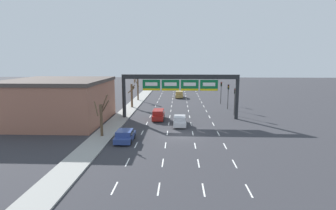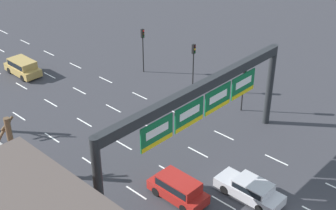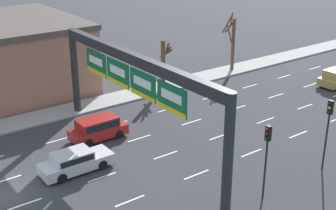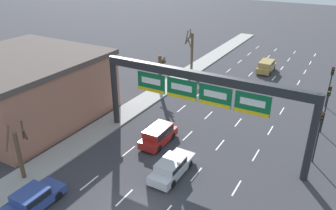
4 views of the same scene
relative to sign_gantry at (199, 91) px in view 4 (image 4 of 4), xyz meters
The scene contains 14 objects.
sidewalk_left 14.67m from the sign_gantry, 135.12° to the right, with size 2.80×110.00×0.15m.
lane_dashes 6.75m from the sign_gantry, 90.00° to the left, with size 10.02×67.00×0.01m.
sign_gantry is the anchor object (origin of this frame).
building_near 18.77m from the sign_gantry, behind, with size 14.09×14.26×6.53m.
car_silver 6.61m from the sign_gantry, 90.42° to the right, with size 1.82×4.74×1.42m.
suv_gold 23.95m from the sign_gantry, 90.14° to the left, with size 1.91×4.29×1.65m.
car_blue 14.78m from the sign_gantry, 117.39° to the right, with size 1.94×4.09×1.40m.
suv_red 5.83m from the sign_gantry, 162.37° to the right, with size 1.79×4.20×1.63m.
traffic_light_near_gantry 17.54m from the sign_gantry, 59.12° to the left, with size 0.30×0.35×4.69m.
traffic_light_mid_block 9.96m from the sign_gantry, 16.47° to the left, with size 0.30×0.35×4.63m.
traffic_light_far_end 12.69m from the sign_gantry, 42.40° to the left, with size 0.30×0.35×4.77m.
tree_bare_closest 14.66m from the sign_gantry, 132.06° to the right, with size 1.93×1.93×5.11m.
tree_bare_second 20.98m from the sign_gantry, 117.89° to the left, with size 1.51×1.91×5.99m.
tree_bare_third 13.57m from the sign_gantry, 135.42° to the left, with size 1.59×1.15×4.58m.
Camera 4 is at (10.20, -13.35, 15.90)m, focal length 35.00 mm.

